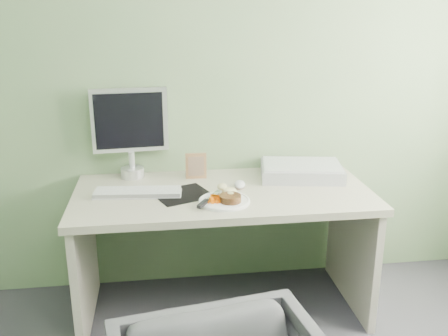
{
  "coord_description": "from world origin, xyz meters",
  "views": [
    {
      "loc": [
        -0.33,
        -0.88,
        1.67
      ],
      "look_at": [
        -0.01,
        1.5,
        0.9
      ],
      "focal_mm": 40.0,
      "sensor_mm": 36.0,
      "label": 1
    }
  ],
  "objects": [
    {
      "name": "wall_back",
      "position": [
        0.0,
        2.0,
        1.35
      ],
      "size": [
        3.5,
        0.0,
        3.5
      ],
      "primitive_type": "plane",
      "rotation": [
        1.57,
        0.0,
        0.0
      ],
      "color": "gray",
      "rests_on": "floor"
    },
    {
      "name": "potato_pile",
      "position": [
        0.02,
        1.52,
        0.78
      ],
      "size": [
        0.14,
        0.12,
        0.06
      ],
      "primitive_type": "ellipsoid",
      "rotation": [
        0.0,
        0.0,
        0.35
      ],
      "color": "tan",
      "rests_on": "plate"
    },
    {
      "name": "monitor",
      "position": [
        -0.49,
        1.94,
        1.02
      ],
      "size": [
        0.43,
        0.13,
        0.52
      ],
      "rotation": [
        0.0,
        0.0,
        0.09
      ],
      "color": "silver",
      "rests_on": "desk"
    },
    {
      "name": "photo_frame",
      "position": [
        -0.13,
        1.85,
        0.81
      ],
      "size": [
        0.12,
        0.02,
        0.15
      ],
      "primitive_type": "cube",
      "rotation": [
        0.0,
        0.0,
        -0.02
      ],
      "color": "#936645",
      "rests_on": "desk"
    },
    {
      "name": "keyboard",
      "position": [
        -0.45,
        1.63,
        0.75
      ],
      "size": [
        0.46,
        0.17,
        0.02
      ],
      "primitive_type": "cube",
      "rotation": [
        0.0,
        0.0,
        -0.09
      ],
      "color": "white",
      "rests_on": "desk"
    },
    {
      "name": "desk",
      "position": [
        0.0,
        1.62,
        0.55
      ],
      "size": [
        1.6,
        0.75,
        0.73
      ],
      "color": "#A9A28D",
      "rests_on": "floor"
    },
    {
      "name": "computer_mouse",
      "position": [
        0.1,
        1.66,
        0.75
      ],
      "size": [
        0.07,
        0.11,
        0.04
      ],
      "primitive_type": "ellipsoid",
      "rotation": [
        0.0,
        0.0,
        -0.14
      ],
      "color": "white",
      "rests_on": "desk"
    },
    {
      "name": "eyedrop_bottle",
      "position": [
        -0.11,
        1.93,
        0.76
      ],
      "size": [
        0.02,
        0.02,
        0.07
      ],
      "color": "white",
      "rests_on": "desk"
    },
    {
      "name": "plate",
      "position": [
        -0.01,
        1.46,
        0.74
      ],
      "size": [
        0.26,
        0.26,
        0.01
      ],
      "primitive_type": "cylinder",
      "color": "white",
      "rests_on": "desk"
    },
    {
      "name": "steak",
      "position": [
        0.01,
        1.43,
        0.76
      ],
      "size": [
        0.14,
        0.14,
        0.04
      ],
      "primitive_type": "cylinder",
      "rotation": [
        0.0,
        0.0,
        0.37
      ],
      "color": "black",
      "rests_on": "plate"
    },
    {
      "name": "steak_knife",
      "position": [
        -0.11,
        1.42,
        0.76
      ],
      "size": [
        0.15,
        0.23,
        0.02
      ],
      "rotation": [
        0.0,
        0.0,
        1.05
      ],
      "color": "silver",
      "rests_on": "plate"
    },
    {
      "name": "mousepad",
      "position": [
        -0.22,
        1.59,
        0.73
      ],
      "size": [
        0.35,
        0.33,
        0.0
      ],
      "primitive_type": "cube",
      "rotation": [
        0.0,
        0.0,
        0.38
      ],
      "color": "black",
      "rests_on": "desk"
    },
    {
      "name": "carrot_heap",
      "position": [
        -0.07,
        1.44,
        0.76
      ],
      "size": [
        0.08,
        0.08,
        0.04
      ],
      "primitive_type": "cube",
      "rotation": [
        0.0,
        0.0,
        0.41
      ],
      "color": "#F06205",
      "rests_on": "plate"
    },
    {
      "name": "scanner",
      "position": [
        0.48,
        1.79,
        0.77
      ],
      "size": [
        0.51,
        0.38,
        0.07
      ],
      "primitive_type": "cube",
      "rotation": [
        0.0,
        0.0,
        -0.17
      ],
      "color": "#ACAFB4",
      "rests_on": "desk"
    }
  ]
}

